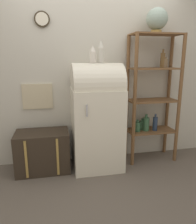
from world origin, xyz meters
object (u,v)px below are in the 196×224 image
refrigerator (97,115)px  vase_left (93,55)px  globe (157,19)px  suitcase_trunk (43,151)px  vase_center (101,52)px

refrigerator → vase_left: vase_left is taller
refrigerator → globe: bearing=4.8°
refrigerator → vase_left: 0.81m
suitcase_trunk → vase_left: bearing=-3.5°
globe → vase_left: size_ratio=1.51×
suitcase_trunk → vase_left: 1.47m
suitcase_trunk → refrigerator: bearing=-2.5°
refrigerator → vase_center: 0.84m
vase_center → refrigerator: bearing=177.7°
vase_center → vase_left: bearing=-176.0°
refrigerator → globe: 1.53m
vase_left → suitcase_trunk: bearing=176.5°
refrigerator → vase_center: vase_center is taller
globe → vase_center: globe is taller
suitcase_trunk → globe: globe is taller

